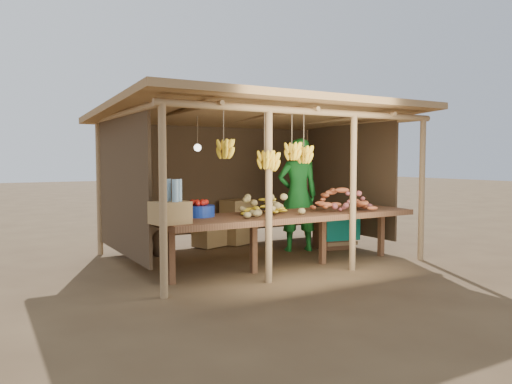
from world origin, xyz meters
TOP-DOWN VIEW (x-y plane):
  - ground at (0.00, 0.00)m, footprint 60.00×60.00m
  - stall_structure at (-0.07, 0.04)m, footprint 4.70×3.50m
  - counter at (0.00, -0.95)m, footprint 3.90×1.05m
  - potato_heap at (-0.46, -1.02)m, footprint 1.10×0.90m
  - sweet_potato_heap at (0.82, -1.11)m, footprint 1.05×0.87m
  - onion_heap at (0.97, -1.12)m, footprint 0.93×0.75m
  - banana_pile at (-0.37, -0.86)m, footprint 0.68×0.51m
  - tomato_basin at (-1.30, -0.67)m, footprint 0.43×0.43m
  - bottle_box at (-1.90, -1.19)m, footprint 0.47×0.39m
  - vendor at (0.90, 0.13)m, footprint 0.81×0.66m
  - tarp_crate at (1.61, 0.03)m, footprint 0.75×0.68m
  - carton_stack at (0.11, 1.20)m, footprint 1.15×0.53m
  - burlap_sacks at (-1.42, 0.90)m, footprint 0.72×0.38m

SIDE VIEW (x-z plane):
  - ground at x=0.00m, z-range 0.00..0.00m
  - burlap_sacks at x=-1.42m, z-range -0.03..0.48m
  - tarp_crate at x=1.61m, z-range -0.07..0.70m
  - carton_stack at x=0.11m, z-range -0.05..0.76m
  - counter at x=0.00m, z-range 0.34..1.14m
  - tomato_basin at x=-1.30m, z-range 0.78..1.01m
  - vendor at x=0.90m, z-range 0.00..1.92m
  - banana_pile at x=-0.37m, z-range 0.80..1.15m
  - sweet_potato_heap at x=0.82m, z-range 0.80..1.15m
  - onion_heap at x=0.97m, z-range 0.80..1.16m
  - potato_heap at x=-0.46m, z-range 0.80..1.16m
  - bottle_box at x=-1.90m, z-range 0.74..1.27m
  - stall_structure at x=-0.07m, z-range 0.70..3.14m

